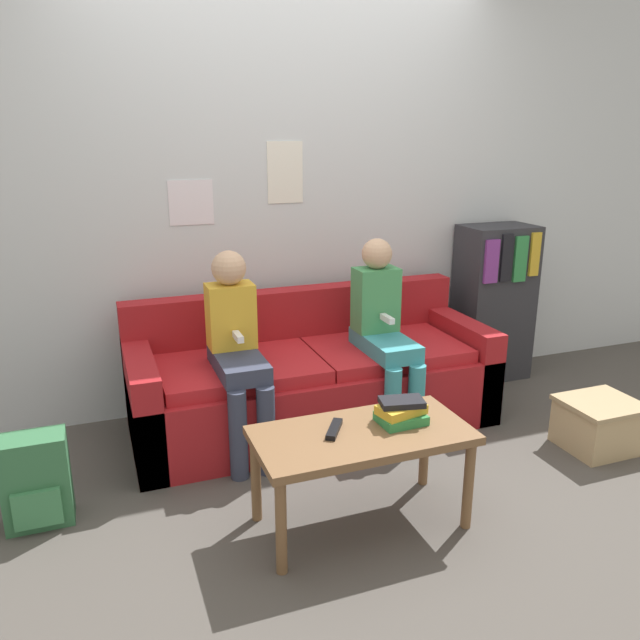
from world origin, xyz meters
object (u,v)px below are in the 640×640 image
object	(u,v)px
person_right	(384,327)
storage_box	(599,424)
tv_remote	(334,429)
person_left	(237,345)
couch	(312,380)
bookshelf	(493,302)
backpack	(36,481)
coffee_table	(362,444)

from	to	relation	value
person_right	storage_box	bearing A→B (deg)	-33.39
person_right	tv_remote	bearing A→B (deg)	-128.01
person_left	person_right	size ratio (longest dim) A/B	0.99
person_right	tv_remote	size ratio (longest dim) A/B	6.50
couch	person_left	xyz separation A→B (m)	(-0.47, -0.18, 0.33)
person_right	bookshelf	distance (m)	1.13
tv_remote	person_right	bearing A→B (deg)	84.93
tv_remote	person_left	bearing A→B (deg)	139.08
person_left	backpack	bearing A→B (deg)	-161.64
couch	person_right	bearing A→B (deg)	-26.17
coffee_table	tv_remote	xyz separation A→B (m)	(-0.11, 0.04, 0.07)
couch	person_left	size ratio (longest dim) A/B	1.91
coffee_table	person_left	size ratio (longest dim) A/B	0.86
couch	person_left	bearing A→B (deg)	-159.19
bookshelf	backpack	xyz separation A→B (m)	(-2.83, -0.77, -0.32)
bookshelf	coffee_table	bearing A→B (deg)	-140.66
backpack	coffee_table	bearing A→B (deg)	-20.80
coffee_table	person_right	xyz separation A→B (m)	(0.49, 0.81, 0.21)
person_left	tv_remote	world-z (taller)	person_left
storage_box	backpack	xyz separation A→B (m)	(-2.76, 0.32, 0.07)
coffee_table	tv_remote	distance (m)	0.13
person_right	tv_remote	distance (m)	0.99
coffee_table	storage_box	xyz separation A→B (m)	(1.46, 0.17, -0.25)
storage_box	coffee_table	bearing A→B (deg)	-173.29
person_right	coffee_table	bearing A→B (deg)	-121.35
person_right	storage_box	world-z (taller)	person_right
couch	person_left	distance (m)	0.60
coffee_table	bookshelf	distance (m)	1.99
person_left	person_right	bearing A→B (deg)	0.02
tv_remote	storage_box	bearing A→B (deg)	37.74
couch	person_right	size ratio (longest dim) A/B	1.89
tv_remote	coffee_table	bearing A→B (deg)	12.76
person_left	tv_remote	size ratio (longest dim) A/B	6.42
person_left	person_right	distance (m)	0.83
person_right	bookshelf	bearing A→B (deg)	23.22
couch	tv_remote	distance (m)	1.00
couch	backpack	distance (m)	1.51
bookshelf	storage_box	bearing A→B (deg)	-93.66
couch	backpack	xyz separation A→B (m)	(-1.43, -0.50, -0.06)
couch	storage_box	distance (m)	1.57
coffee_table	tv_remote	bearing A→B (deg)	159.83
person_right	bookshelf	world-z (taller)	person_right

